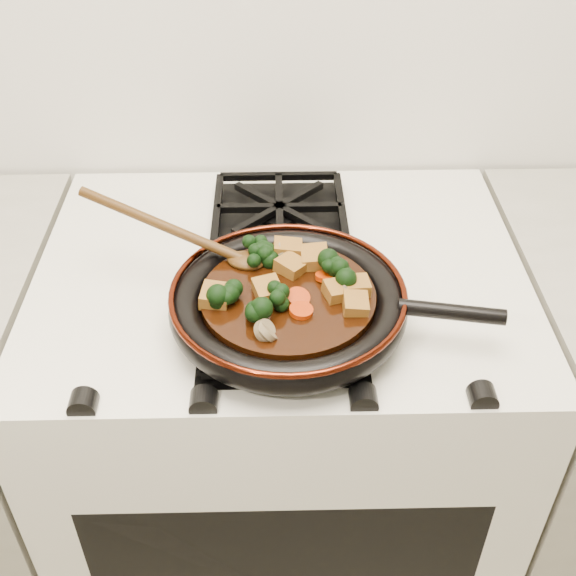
{
  "coord_description": "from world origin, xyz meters",
  "views": [
    {
      "loc": [
        -0.01,
        0.8,
        1.58
      ],
      "look_at": [
        0.01,
        1.55,
        0.97
      ],
      "focal_mm": 45.0,
      "sensor_mm": 36.0,
      "label": 1
    }
  ],
  "objects": [
    {
      "name": "mushroom_slice_1",
      "position": [
        -0.02,
        1.47,
        0.97
      ],
      "size": [
        0.04,
        0.04,
        0.03
      ],
      "primitive_type": "cylinder",
      "rotation": [
        0.85,
        0.0,
        1.07
      ],
      "color": "olive",
      "rests_on": "braising_sauce"
    },
    {
      "name": "broccoli_floret_2",
      "position": [
        0.08,
        1.58,
        0.97
      ],
      "size": [
        0.07,
        0.07,
        0.06
      ],
      "primitive_type": null,
      "rotation": [
        -0.04,
        -0.08,
        0.14
      ],
      "color": "black",
      "rests_on": "braising_sauce"
    },
    {
      "name": "tofu_cube_2",
      "position": [
        -0.02,
        1.55,
        0.97
      ],
      "size": [
        0.05,
        0.05,
        0.03
      ],
      "primitive_type": "cube",
      "rotation": [
        -0.02,
        -0.08,
        1.88
      ],
      "color": "brown",
      "rests_on": "braising_sauce"
    },
    {
      "name": "broccoli_floret_0",
      "position": [
        -0.04,
        1.64,
        0.97
      ],
      "size": [
        0.09,
        0.08,
        0.07
      ],
      "primitive_type": null,
      "rotation": [
        -0.12,
        -0.23,
        0.4
      ],
      "color": "black",
      "rests_on": "braising_sauce"
    },
    {
      "name": "broccoli_floret_4",
      "position": [
        -0.03,
        1.5,
        0.97
      ],
      "size": [
        0.08,
        0.09,
        0.06
      ],
      "primitive_type": null,
      "rotation": [
        -0.11,
        0.08,
        0.56
      ],
      "color": "black",
      "rests_on": "braising_sauce"
    },
    {
      "name": "carrot_coin_1",
      "position": [
        0.03,
        1.63,
        0.96
      ],
      "size": [
        0.03,
        0.03,
        0.02
      ],
      "primitive_type": "cylinder",
      "rotation": [
        -0.29,
        -0.31,
        0.0
      ],
      "color": "#B12C04",
      "rests_on": "braising_sauce"
    },
    {
      "name": "tofu_cube_5",
      "position": [
        -0.09,
        1.54,
        0.97
      ],
      "size": [
        0.04,
        0.05,
        0.02
      ],
      "primitive_type": "cube",
      "rotation": [
        -0.04,
        -0.08,
        3.0
      ],
      "color": "brown",
      "rests_on": "braising_sauce"
    },
    {
      "name": "stove",
      "position": [
        0.0,
        1.69,
        0.45
      ],
      "size": [
        0.76,
        0.6,
        0.9
      ],
      "primitive_type": "cube",
      "color": "white",
      "rests_on": "ground"
    },
    {
      "name": "tofu_cube_6",
      "position": [
        0.01,
        1.65,
        0.97
      ],
      "size": [
        0.04,
        0.04,
        0.03
      ],
      "primitive_type": "cube",
      "rotation": [
        0.07,
        -0.11,
        3.11
      ],
      "color": "brown",
      "rests_on": "braising_sauce"
    },
    {
      "name": "tofu_cube_0",
      "position": [
        0.01,
        1.61,
        0.97
      ],
      "size": [
        0.05,
        0.05,
        0.03
      ],
      "primitive_type": "cube",
      "rotation": [
        0.05,
        -0.08,
        2.41
      ],
      "color": "brown",
      "rests_on": "braising_sauce"
    },
    {
      "name": "braising_sauce",
      "position": [
        0.01,
        1.55,
        0.95
      ],
      "size": [
        0.24,
        0.24,
        0.02
      ],
      "primitive_type": "cylinder",
      "color": "black",
      "rests_on": "skillet"
    },
    {
      "name": "carrot_coin_2",
      "position": [
        0.06,
        1.59,
        0.96
      ],
      "size": [
        0.03,
        0.03,
        0.01
      ],
      "primitive_type": "cylinder",
      "rotation": [
        -0.2,
        0.01,
        0.0
      ],
      "color": "#B12C04",
      "rests_on": "braising_sauce"
    },
    {
      "name": "broccoli_floret_1",
      "position": [
        -0.03,
        1.62,
        0.97
      ],
      "size": [
        0.07,
        0.07,
        0.06
      ],
      "primitive_type": null,
      "rotation": [
        -0.16,
        -0.04,
        2.97
      ],
      "color": "black",
      "rests_on": "braising_sauce"
    },
    {
      "name": "wooden_spoon",
      "position": [
        -0.12,
        1.65,
        0.98
      ],
      "size": [
        0.16,
        0.08,
        0.26
      ],
      "rotation": [
        0.0,
        0.0,
        2.81
      ],
      "color": "#452A0E",
      "rests_on": "braising_sauce"
    },
    {
      "name": "tofu_cube_3",
      "position": [
        0.05,
        1.62,
        0.97
      ],
      "size": [
        0.04,
        0.04,
        0.03
      ],
      "primitive_type": "cube",
      "rotation": [
        -0.07,
        -0.04,
        1.59
      ],
      "color": "brown",
      "rests_on": "braising_sauce"
    },
    {
      "name": "carrot_coin_3",
      "position": [
        0.03,
        1.51,
        0.96
      ],
      "size": [
        0.03,
        0.03,
        0.01
      ],
      "primitive_type": "cylinder",
      "rotation": [
        0.02,
        0.08,
        0.0
      ],
      "color": "#B12C04",
      "rests_on": "braising_sauce"
    },
    {
      "name": "mushroom_slice_3",
      "position": [
        -0.02,
        1.47,
        0.97
      ],
      "size": [
        0.03,
        0.04,
        0.03
      ],
      "primitive_type": "cylinder",
      "rotation": [
        0.91,
        0.0,
        1.94
      ],
      "color": "olive",
      "rests_on": "braising_sauce"
    },
    {
      "name": "broccoli_floret_6",
      "position": [
        0.08,
        1.6,
        0.97
      ],
      "size": [
        0.07,
        0.07,
        0.07
      ],
      "primitive_type": null,
      "rotation": [
        0.02,
        0.14,
        3.0
      ],
      "color": "black",
      "rests_on": "braising_sauce"
    },
    {
      "name": "tofu_cube_7",
      "position": [
        0.08,
        1.55,
        0.97
      ],
      "size": [
        0.05,
        0.05,
        0.03
      ],
      "primitive_type": "cube",
      "rotation": [
        0.08,
        0.08,
        0.31
      ],
      "color": "brown",
      "rests_on": "braising_sauce"
    },
    {
      "name": "burner_grate_front",
      "position": [
        0.0,
        1.55,
        0.91
      ],
      "size": [
        0.23,
        0.23,
        0.03
      ],
      "primitive_type": null,
      "color": "black",
      "rests_on": "stove"
    },
    {
      "name": "tofu_cube_4",
      "position": [
        0.1,
        1.52,
        0.97
      ],
      "size": [
        0.03,
        0.04,
        0.03
      ],
      "primitive_type": "cube",
      "rotation": [
        0.09,
        -0.08,
        1.56
      ],
      "color": "brown",
      "rests_on": "braising_sauce"
    },
    {
      "name": "tofu_cube_1",
      "position": [
        0.1,
        1.56,
        0.97
      ],
      "size": [
        0.04,
        0.04,
        0.02
      ],
      "primitive_type": "cube",
      "rotation": [
        0.03,
        0.05,
        1.66
      ],
      "color": "brown",
      "rests_on": "braising_sauce"
    },
    {
      "name": "broccoli_floret_3",
      "position": [
        -0.08,
        1.54,
        0.97
      ],
      "size": [
        0.09,
        0.08,
        0.07
      ],
      "primitive_type": null,
      "rotation": [
        -0.25,
        0.07,
        1.11
      ],
      "color": "black",
      "rests_on": "braising_sauce"
    },
    {
      "name": "burner_grate_back",
      "position": [
        0.0,
        1.83,
        0.91
      ],
      "size": [
        0.23,
        0.23,
        0.03
      ],
      "primitive_type": null,
      "color": "black",
      "rests_on": "stove"
    },
    {
      "name": "carrot_coin_0",
      "position": [
        0.02,
        1.54,
        0.96
      ],
      "size": [
        0.03,
        0.03,
        0.02
      ],
      "primitive_type": "cylinder",
      "rotation": [
        0.25,
        0.2,
        0.0
      ],
      "color": "#B12C04",
      "rests_on": "braising_sauce"
    },
    {
      "name": "mushroom_slice_0",
      "position": [
        0.0,
        1.64,
        0.97
      ],
      "size": [
        0.03,
        0.03,
        0.03
      ],
      "primitive_type": "cylinder",
      "rotation": [
        0.99,
        0.0,
        1.62
      ],
      "color": "olive",
      "rests_on": "braising_sauce"
    },
    {
      "name": "skillet",
      "position": [
        0.01,
        1.55,
        0.94
      ],
      "size": [
        0.45,
        0.33,
        0.05
      ],
      "rotation": [
        0.0,
        0.0,
        -0.18
      ],
      "color": "black",
      "rests_on": "burner_grate_front"
    },
    {
      "name": "broccoli_floret_5",
      "position": [
        -0.0,
        1.54,
        0.97
      ],
      "size": [
        0.06,
        0.06,
        0.06
      ],
      "primitive_type": null,
      "rotation": [
        0.25,
        -0.08,
        1.6
      ],
      "color": "black",
      "rests_on": "braising_sauce"
    },
    {
      "name": "mushroom_slice_2",
      "position": [
        0.09,
        1.55,
        0.97
      ],
      "size": [
        0.04,
        0.04,
        0.03
      ],
      "primitive_type": "cylinder",
      "rotation": [
        0.64,
        0.0,
        1.77
      ],
      "color": "olive",
      "rests_on": "braising_sauce"
    }
  ]
}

